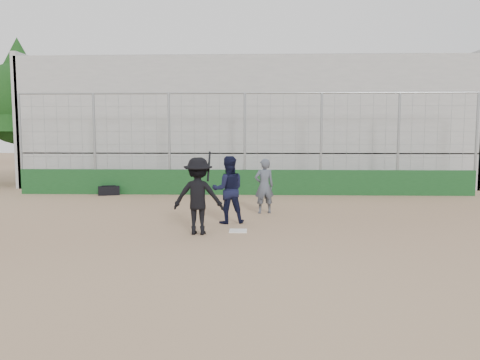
{
  "coord_description": "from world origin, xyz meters",
  "views": [
    {
      "loc": [
        0.44,
        -11.49,
        2.45
      ],
      "look_at": [
        0.0,
        1.4,
        1.15
      ],
      "focal_mm": 35.0,
      "sensor_mm": 36.0,
      "label": 1
    }
  ],
  "objects_px": {
    "batter_at_plate": "(198,196)",
    "umpire": "(264,189)",
    "equipment_bag": "(109,191)",
    "catcher_crouched": "(228,201)"
  },
  "relations": [
    {
      "from": "catcher_crouched",
      "to": "equipment_bag",
      "type": "distance_m",
      "value": 7.59
    },
    {
      "from": "batter_at_plate",
      "to": "equipment_bag",
      "type": "height_order",
      "value": "batter_at_plate"
    },
    {
      "from": "umpire",
      "to": "catcher_crouched",
      "type": "bearing_deg",
      "value": 42.59
    },
    {
      "from": "catcher_crouched",
      "to": "umpire",
      "type": "xyz_separation_m",
      "value": [
        1.0,
        1.65,
        0.14
      ]
    },
    {
      "from": "umpire",
      "to": "equipment_bag",
      "type": "height_order",
      "value": "umpire"
    },
    {
      "from": "catcher_crouched",
      "to": "umpire",
      "type": "distance_m",
      "value": 1.93
    },
    {
      "from": "batter_at_plate",
      "to": "equipment_bag",
      "type": "relative_size",
      "value": 2.27
    },
    {
      "from": "batter_at_plate",
      "to": "umpire",
      "type": "bearing_deg",
      "value": 61.17
    },
    {
      "from": "batter_at_plate",
      "to": "umpire",
      "type": "height_order",
      "value": "batter_at_plate"
    },
    {
      "from": "batter_at_plate",
      "to": "umpire",
      "type": "distance_m",
      "value": 3.43
    }
  ]
}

